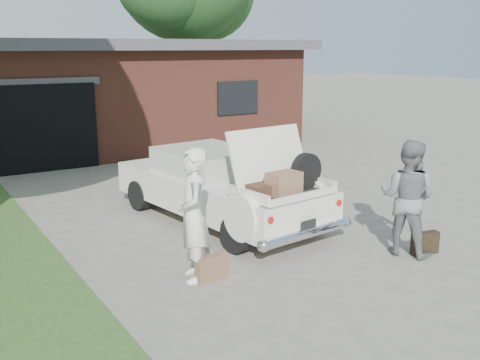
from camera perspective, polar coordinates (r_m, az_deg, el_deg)
ground at (r=8.46m, az=2.16°, el=-8.07°), size 90.00×90.00×0.00m
house at (r=18.84m, az=-15.24°, el=8.59°), size 12.80×7.80×3.30m
sedan at (r=10.08m, az=-2.10°, el=-0.54°), size 2.30×4.73×1.84m
woman_left at (r=7.51m, az=-4.79°, el=-3.59°), size 0.63×0.77×1.82m
woman_right at (r=8.80m, az=16.64°, el=-1.74°), size 0.97×1.06×1.77m
suitcase_left at (r=7.70m, az=-2.91°, el=-8.89°), size 0.48×0.20×0.36m
suitcase_right at (r=9.07m, az=18.27°, el=-6.11°), size 0.46×0.21×0.34m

